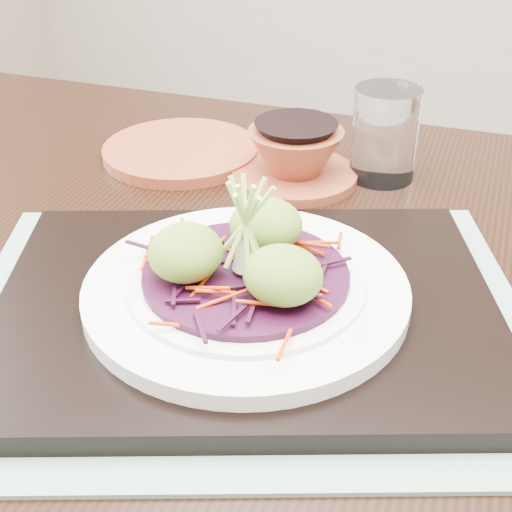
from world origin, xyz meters
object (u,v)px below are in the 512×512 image
at_px(white_plate, 246,289).
at_px(terracotta_bowl_set, 295,158).
at_px(serving_tray, 246,307).
at_px(dining_table, 294,382).
at_px(terracotta_side_plate, 181,151).
at_px(water_glass, 385,134).

bearing_deg(white_plate, terracotta_bowl_set, 102.22).
relative_size(serving_tray, terracotta_bowl_set, 2.12).
xyz_separation_m(dining_table, terracotta_side_plate, (-0.23, 0.21, 0.11)).
relative_size(serving_tray, terracotta_side_plate, 2.13).
bearing_deg(serving_tray, dining_table, 43.58).
height_order(serving_tray, terracotta_side_plate, serving_tray).
xyz_separation_m(dining_table, terracotta_bowl_set, (-0.08, 0.20, 0.13)).
height_order(serving_tray, white_plate, white_plate).
height_order(serving_tray, water_glass, water_glass).
bearing_deg(terracotta_bowl_set, serving_tray, -77.78).
height_order(serving_tray, terracotta_bowl_set, terracotta_bowl_set).
bearing_deg(serving_tray, water_glass, 60.26).
xyz_separation_m(white_plate, water_glass, (0.03, 0.31, 0.02)).
xyz_separation_m(serving_tray, terracotta_side_plate, (-0.21, 0.27, -0.01)).
relative_size(serving_tray, white_plate, 1.54).
distance_m(white_plate, water_glass, 0.31).
height_order(dining_table, serving_tray, serving_tray).
relative_size(serving_tray, water_glass, 3.84).
xyz_separation_m(serving_tray, terracotta_bowl_set, (-0.06, 0.26, 0.01)).
relative_size(terracotta_side_plate, terracotta_bowl_set, 1.00).
bearing_deg(terracotta_side_plate, serving_tray, -52.51).
bearing_deg(dining_table, terracotta_bowl_set, 107.50).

